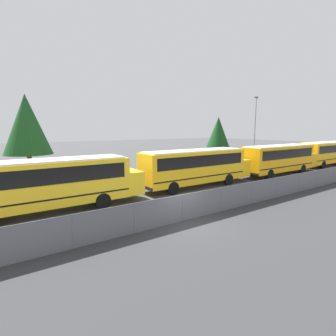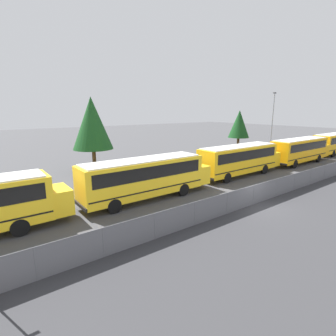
{
  "view_description": "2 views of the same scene",
  "coord_description": "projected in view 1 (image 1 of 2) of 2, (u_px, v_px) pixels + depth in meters",
  "views": [
    {
      "loc": [
        -9.01,
        -11.55,
        5.36
      ],
      "look_at": [
        3.18,
        6.05,
        2.11
      ],
      "focal_mm": 28.0,
      "sensor_mm": 36.0,
      "label": 1
    },
    {
      "loc": [
        -17.0,
        -11.48,
        7.31
      ],
      "look_at": [
        -4.2,
        5.47,
        2.54
      ],
      "focal_mm": 28.0,
      "sensor_mm": 36.0,
      "label": 2
    }
  ],
  "objects": [
    {
      "name": "school_bus_3",
      "position": [
        197.0,
        165.0,
        24.03
      ],
      "size": [
        11.88,
        2.62,
        3.42
      ],
      "color": "yellow",
      "rests_on": "ground_plane"
    },
    {
      "name": "tree_0",
      "position": [
        27.0,
        125.0,
        26.18
      ],
      "size": [
        4.63,
        4.63,
        8.75
      ],
      "color": "#51381E",
      "rests_on": "ground_plane"
    },
    {
      "name": "school_bus_4",
      "position": [
        280.0,
        157.0,
        30.45
      ],
      "size": [
        11.88,
        2.62,
        3.42
      ],
      "color": "orange",
      "rests_on": "ground_plane"
    },
    {
      "name": "road_strip",
      "position": [
        275.0,
        265.0,
        10.38
      ],
      "size": [
        120.74,
        12.0,
        0.01
      ],
      "color": "#333335",
      "rests_on": "ground_plane"
    },
    {
      "name": "school_bus_5",
      "position": [
        327.0,
        152.0,
        37.77
      ],
      "size": [
        11.88,
        2.62,
        3.42
      ],
      "color": "#EDA80F",
      "rests_on": "ground_plane"
    },
    {
      "name": "ground_plane",
      "position": [
        182.0,
        221.0,
        15.26
      ],
      "size": [
        200.0,
        200.0,
        0.0
      ],
      "primitive_type": "plane",
      "color": "#424244"
    },
    {
      "name": "light_pole",
      "position": [
        255.0,
        128.0,
        40.5
      ],
      "size": [
        0.6,
        0.24,
        10.14
      ],
      "color": "gray",
      "rests_on": "ground_plane"
    },
    {
      "name": "school_bus_2",
      "position": [
        50.0,
        181.0,
        16.63
      ],
      "size": [
        11.88,
        2.62,
        3.42
      ],
      "color": "yellow",
      "rests_on": "ground_plane"
    },
    {
      "name": "tree_2",
      "position": [
        218.0,
        132.0,
        41.94
      ],
      "size": [
        3.73,
        3.73,
        7.19
      ],
      "color": "#51381E",
      "rests_on": "ground_plane"
    },
    {
      "name": "fence",
      "position": [
        182.0,
        208.0,
        15.14
      ],
      "size": [
        86.81,
        0.07,
        1.61
      ],
      "color": "#9EA0A5",
      "rests_on": "ground_plane"
    }
  ]
}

